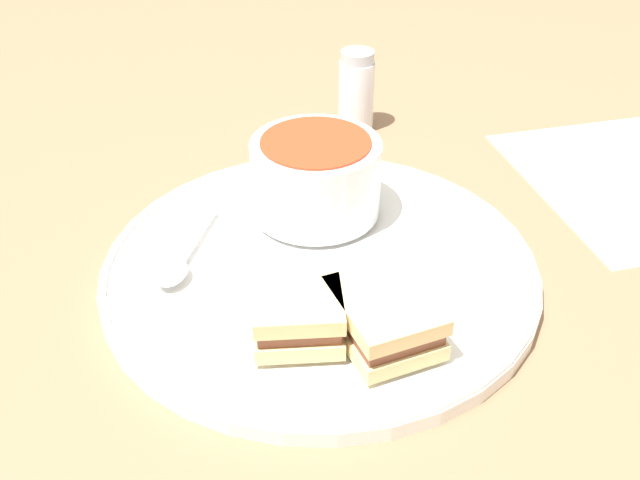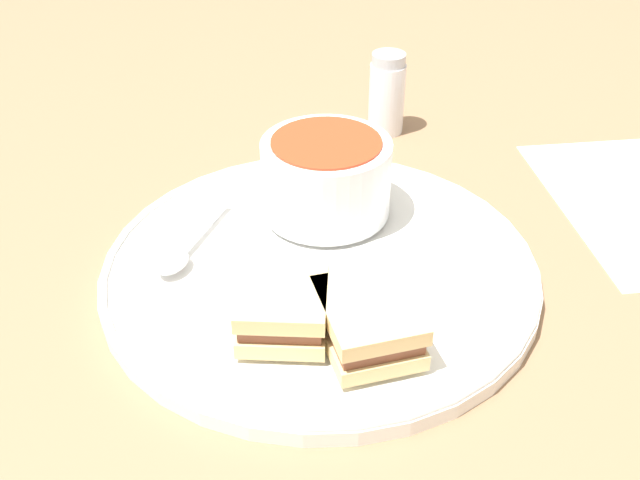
% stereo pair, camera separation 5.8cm
% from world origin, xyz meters
% --- Properties ---
extents(ground_plane, '(2.40, 2.40, 0.00)m').
position_xyz_m(ground_plane, '(0.00, 0.00, 0.00)').
color(ground_plane, '#8E6B4C').
extents(plate, '(0.35, 0.35, 0.02)m').
position_xyz_m(plate, '(0.00, 0.00, 0.01)').
color(plate, white).
rests_on(plate, ground_plane).
extents(soup_bowl, '(0.11, 0.11, 0.07)m').
position_xyz_m(soup_bowl, '(0.06, -0.04, 0.05)').
color(soup_bowl, white).
rests_on(soup_bowl, plate).
extents(spoon, '(0.08, 0.10, 0.01)m').
position_xyz_m(spoon, '(0.06, 0.10, 0.02)').
color(spoon, silver).
rests_on(spoon, plate).
extents(sandwich_half_near, '(0.10, 0.09, 0.03)m').
position_xyz_m(sandwich_half_near, '(-0.05, 0.06, 0.03)').
color(sandwich_half_near, '#DBBC7F').
rests_on(sandwich_half_near, plate).
extents(sandwich_half_far, '(0.09, 0.08, 0.03)m').
position_xyz_m(sandwich_half_far, '(-0.10, 0.02, 0.03)').
color(sandwich_half_far, '#DBBC7F').
rests_on(sandwich_half_far, plate).
extents(salt_shaker, '(0.04, 0.04, 0.09)m').
position_xyz_m(salt_shaker, '(0.19, -0.19, 0.04)').
color(salt_shaker, silver).
rests_on(salt_shaker, ground_plane).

